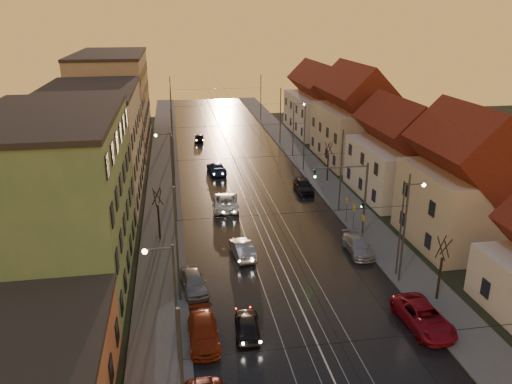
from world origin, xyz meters
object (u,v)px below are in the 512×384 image
driving_car_2 (226,201)px  driving_car_3 (217,168)px  driving_car_0 (247,325)px  street_lamp_0 (170,294)px  driving_car_1 (242,249)px  parked_left_3 (193,282)px  parked_left_2 (203,332)px  driving_car_4 (199,138)px  traffic_light_mast (356,190)px  parked_right_2 (303,185)px  street_lamp_1 (405,220)px  street_lamp_3 (295,124)px  street_lamp_2 (169,160)px  parked_right_1 (358,246)px  parked_right_0 (423,317)px

driving_car_2 → driving_car_3: bearing=-86.7°
driving_car_0 → driving_car_3: (1.23, 35.49, 0.06)m
street_lamp_0 → driving_car_1: size_ratio=1.79×
street_lamp_0 → parked_left_3: street_lamp_0 is taller
parked_left_2 → driving_car_4: bearing=86.1°
traffic_light_mast → driving_car_2: bearing=141.2°
driving_car_2 → parked_right_2: bearing=-154.4°
street_lamp_1 → street_lamp_3: size_ratio=1.00×
street_lamp_1 → driving_car_0: 15.16m
driving_car_1 → parked_right_2: parked_right_2 is taller
driving_car_2 → parked_left_3: driving_car_2 is taller
street_lamp_2 → traffic_light_mast: size_ratio=1.11×
parked_right_1 → parked_right_2: size_ratio=1.02×
driving_car_1 → parked_left_3: 6.74m
street_lamp_3 → driving_car_2: (-12.33, -18.99, -4.09)m
street_lamp_0 → traffic_light_mast: size_ratio=1.11×
parked_left_2 → parked_right_2: 30.19m
driving_car_3 → driving_car_4: driving_car_3 is taller
street_lamp_3 → driving_car_4: bearing=139.3°
street_lamp_0 → driving_car_4: (4.79, 55.54, -4.25)m
parked_right_0 → street_lamp_2: bearing=118.9°
street_lamp_2 → parked_left_3: bearing=-85.4°
parked_left_3 → parked_right_2: (14.01, 20.48, 0.04)m
street_lamp_2 → driving_car_1: bearing=-67.5°
driving_car_3 → driving_car_4: (-1.26, 17.77, -0.10)m
street_lamp_0 → street_lamp_3: 47.62m
street_lamp_1 → parked_right_2: 21.40m
driving_car_4 → parked_right_1: 44.65m
driving_car_4 → driving_car_0: bearing=94.1°
parked_right_1 → driving_car_1: bearing=175.9°
driving_car_2 → street_lamp_1: bearing=130.0°
street_lamp_1 → street_lamp_2: size_ratio=1.00×
parked_left_2 → parked_left_3: parked_left_3 is taller
driving_car_2 → driving_car_4: driving_car_2 is taller
parked_left_3 → street_lamp_2: bearing=86.8°
driving_car_2 → parked_right_0: size_ratio=1.04×
street_lamp_0 → parked_left_3: 9.46m
street_lamp_3 → parked_right_0: size_ratio=1.45×
street_lamp_0 → parked_right_0: size_ratio=1.45×
street_lamp_1 → street_lamp_2: 27.05m
street_lamp_2 → traffic_light_mast: (17.10, -12.00, -0.29)m
driving_car_0 → street_lamp_1: bearing=-151.5°
street_lamp_2 → driving_car_4: bearing=80.1°
street_lamp_2 → parked_right_1: street_lamp_2 is taller
driving_car_0 → driving_car_4: bearing=-84.6°
driving_car_0 → driving_car_3: driving_car_3 is taller
street_lamp_3 → parked_right_0: bearing=-92.0°
driving_car_3 → parked_right_2: size_ratio=1.10×
parked_right_0 → parked_right_1: (-0.42, 11.32, -0.08)m
street_lamp_0 → parked_left_3: bearing=79.3°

